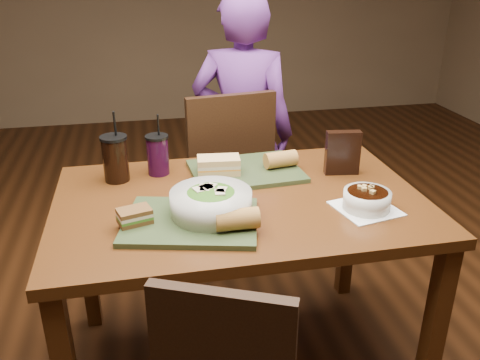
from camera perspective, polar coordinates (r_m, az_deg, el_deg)
name	(u,v)px	position (r m, az deg, el deg)	size (l,w,h in m)	color
dining_table	(240,220)	(1.84, 0.00, -4.57)	(1.30, 0.85, 0.75)	#4C280F
chair_far	(228,175)	(2.52, -1.35, 0.59)	(0.48, 0.48, 0.97)	black
diner	(243,134)	(2.59, 0.31, 5.23)	(0.52, 0.34, 1.42)	#5F2B77
tray_near	(191,221)	(1.64, -5.52, -4.65)	(0.42, 0.32, 0.02)	#2F3D20
tray_far	(246,171)	(2.00, 0.64, 1.01)	(0.42, 0.32, 0.02)	#2F3D20
salad_bowl	(211,201)	(1.64, -3.27, -2.37)	(0.27, 0.27, 0.09)	silver
soup_bowl	(367,199)	(1.76, 14.05, -2.13)	(0.23, 0.23, 0.08)	white
sandwich_near	(135,216)	(1.63, -11.75, -3.97)	(0.12, 0.09, 0.05)	#593819
sandwich_far	(219,165)	(1.95, -2.41, 1.67)	(0.17, 0.10, 0.06)	tan
baguette_near	(237,219)	(1.55, -0.33, -4.42)	(0.07, 0.07, 0.13)	#AD7533
baguette_far	(281,159)	(2.02, 4.59, 2.33)	(0.06, 0.06, 0.13)	#AD7533
cup_cola	(115,158)	(1.97, -13.82, 2.39)	(0.10, 0.10, 0.27)	black
cup_berry	(158,155)	(2.00, -9.22, 2.84)	(0.09, 0.09, 0.24)	black
chip_bag	(343,153)	(2.01, 11.44, 3.02)	(0.13, 0.04, 0.17)	black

